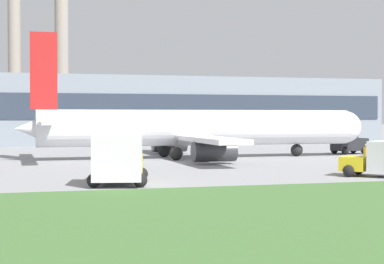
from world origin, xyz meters
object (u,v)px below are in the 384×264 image
(airplane, at_px, (195,129))
(ground_crew_person, at_px, (366,157))
(baggage_truck, at_px, (384,160))
(pushback_tug, at_px, (349,145))
(fuel_truck, at_px, (119,160))

(airplane, distance_m, ground_crew_person, 16.48)
(baggage_truck, relative_size, ground_crew_person, 2.50)
(baggage_truck, height_order, ground_crew_person, baggage_truck)
(pushback_tug, bearing_deg, fuel_truck, -140.33)
(baggage_truck, xyz_separation_m, fuel_truck, (-15.31, 0.21, 0.26))
(baggage_truck, distance_m, fuel_truck, 15.32)
(fuel_truck, height_order, ground_crew_person, fuel_truck)
(baggage_truck, relative_size, fuel_truck, 0.79)
(pushback_tug, relative_size, fuel_truck, 0.58)
(baggage_truck, bearing_deg, airplane, 106.65)
(airplane, bearing_deg, ground_crew_person, -63.69)
(airplane, xyz_separation_m, ground_crew_person, (7.27, -14.70, -1.58))
(airplane, bearing_deg, pushback_tug, 7.00)
(airplane, bearing_deg, fuel_truck, -116.89)
(ground_crew_person, bearing_deg, baggage_truck, -109.28)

